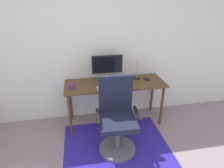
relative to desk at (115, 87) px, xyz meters
The scene contains 10 objects.
wall_back 0.86m from the desk, 143.48° to the left, with size 6.00×0.10×2.60m, color white.
area_rug 0.92m from the desk, 99.74° to the right, with size 1.56×1.22×0.01m, color #2C2098.
desk is the anchor object (origin of this frame).
monitor 0.38m from the desk, 126.88° to the left, with size 0.51×0.18×0.43m.
keyboard 0.22m from the desk, 121.56° to the right, with size 0.43×0.13×0.02m, color white.
computer_mouse 0.29m from the desk, 33.92° to the right, with size 0.06×0.10×0.03m, color white.
coffee_cup 0.72m from the desk, behind, with size 0.08×0.08×0.09m, color #702D81.
cell_phone 0.57m from the desk, ahead, with size 0.07×0.14×0.01m, color black.
desk_lamp 0.55m from the desk, 14.56° to the left, with size 0.11×0.11×0.40m.
office_chair 0.69m from the desk, 98.99° to the right, with size 0.59×0.53×1.10m.
Camera 1 is at (-0.09, -0.97, 2.06)m, focal length 30.51 mm.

